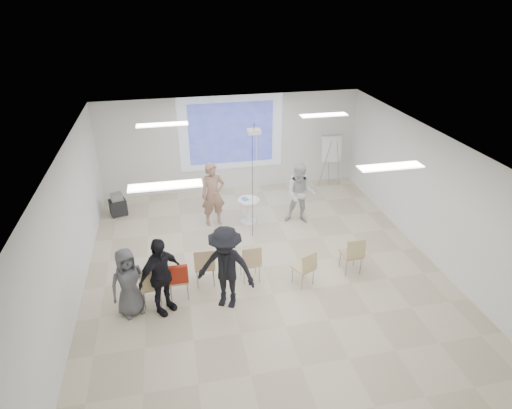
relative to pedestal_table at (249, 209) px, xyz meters
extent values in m
cube|color=beige|center=(-0.08, -2.15, -0.46)|extent=(8.00, 9.00, 0.10)
cube|color=white|center=(-0.08, -2.15, 2.64)|extent=(8.00, 9.00, 0.10)
cube|color=silver|center=(-0.08, 2.40, 1.09)|extent=(8.00, 0.10, 3.00)
cube|color=silver|center=(-4.13, -2.15, 1.09)|extent=(0.10, 9.00, 3.00)
cube|color=silver|center=(3.97, -2.15, 1.09)|extent=(0.10, 9.00, 3.00)
cube|color=silver|center=(-0.08, 2.33, 1.44)|extent=(3.20, 0.01, 2.30)
cube|color=#313DA9|center=(-0.08, 2.32, 1.44)|extent=(2.60, 0.01, 1.90)
cylinder|color=silver|center=(0.00, 0.00, -0.38)|extent=(0.55, 0.55, 0.05)
cylinder|color=white|center=(0.00, 0.00, -0.06)|extent=(0.15, 0.15, 0.64)
cylinder|color=white|center=(0.00, 0.00, 0.28)|extent=(0.75, 0.75, 0.04)
cube|color=white|center=(0.06, -0.01, 0.31)|extent=(0.24, 0.22, 0.01)
cube|color=#3F80BF|center=(-0.09, 0.03, 0.32)|extent=(0.19, 0.23, 0.01)
imported|color=#9C7360|center=(-0.94, 0.14, 0.60)|extent=(0.79, 0.59, 2.01)
imported|color=silver|center=(1.39, -0.23, 0.53)|extent=(1.10, 0.99, 1.88)
cube|color=white|center=(-0.76, 0.39, 0.92)|extent=(0.06, 0.13, 0.04)
cube|color=silver|center=(1.21, 0.02, 0.86)|extent=(0.08, 0.13, 0.04)
cube|color=tan|center=(-2.60, -2.87, 0.02)|extent=(0.43, 0.43, 0.04)
cube|color=tan|center=(-2.58, -3.06, 0.26)|extent=(0.40, 0.12, 0.38)
cylinder|color=gray|center=(-2.75, -3.05, -0.20)|extent=(0.02, 0.02, 0.42)
cylinder|color=gray|center=(-2.42, -3.02, -0.20)|extent=(0.02, 0.02, 0.42)
cylinder|color=#94969C|center=(-2.78, -2.73, -0.20)|extent=(0.02, 0.02, 0.42)
cylinder|color=#92949A|center=(-2.45, -2.70, -0.20)|extent=(0.02, 0.02, 0.42)
cube|color=tan|center=(-2.04, -2.80, 0.05)|extent=(0.42, 0.42, 0.04)
cube|color=tan|center=(-2.04, -3.00, 0.30)|extent=(0.42, 0.09, 0.40)
cylinder|color=gray|center=(-2.21, -2.97, -0.19)|extent=(0.02, 0.02, 0.44)
cylinder|color=gray|center=(-1.87, -2.98, -0.19)|extent=(0.02, 0.02, 0.44)
cylinder|color=#919498|center=(-2.21, -2.63, -0.19)|extent=(0.02, 0.02, 0.44)
cylinder|color=gray|center=(-1.87, -2.63, -0.19)|extent=(0.02, 0.02, 0.44)
cube|color=tan|center=(-1.45, -2.45, 0.06)|extent=(0.46, 0.46, 0.04)
cube|color=tan|center=(-1.46, -2.66, 0.32)|extent=(0.44, 0.11, 0.42)
cylinder|color=gray|center=(-1.64, -2.62, -0.18)|extent=(0.02, 0.02, 0.46)
cylinder|color=gray|center=(-1.28, -2.63, -0.18)|extent=(0.02, 0.02, 0.46)
cylinder|color=gray|center=(-1.62, -2.26, -0.18)|extent=(0.02, 0.02, 0.46)
cylinder|color=gray|center=(-1.27, -2.28, -0.18)|extent=(0.02, 0.02, 0.46)
cube|color=tan|center=(-0.46, -2.52, 0.05)|extent=(0.44, 0.44, 0.04)
cube|color=tan|center=(-0.45, -2.72, 0.30)|extent=(0.43, 0.11, 0.41)
cylinder|color=#92949A|center=(-0.63, -2.69, -0.18)|extent=(0.02, 0.02, 0.45)
cylinder|color=#95979D|center=(-0.28, -2.68, -0.18)|extent=(0.02, 0.02, 0.45)
cylinder|color=gray|center=(-0.64, -2.35, -0.18)|extent=(0.02, 0.02, 0.45)
cylinder|color=#94969C|center=(-0.30, -2.34, -0.18)|extent=(0.02, 0.02, 0.45)
cube|color=tan|center=(0.64, -2.93, 0.02)|extent=(0.52, 0.52, 0.04)
cube|color=tan|center=(0.72, -3.10, 0.26)|extent=(0.40, 0.23, 0.38)
cylinder|color=gray|center=(0.56, -3.14, -0.20)|extent=(0.03, 0.03, 0.42)
cylinder|color=#92959A|center=(0.85, -3.01, -0.20)|extent=(0.03, 0.03, 0.42)
cylinder|color=gray|center=(0.43, -2.84, -0.20)|extent=(0.03, 0.03, 0.42)
cylinder|color=gray|center=(0.72, -2.71, -0.20)|extent=(0.03, 0.03, 0.42)
cube|color=tan|center=(1.84, -2.70, 0.06)|extent=(0.44, 0.44, 0.04)
cube|color=tan|center=(1.85, -2.91, 0.32)|extent=(0.43, 0.09, 0.41)
cylinder|color=gray|center=(1.67, -2.88, -0.18)|extent=(0.02, 0.02, 0.45)
cylinder|color=gray|center=(2.02, -2.87, -0.18)|extent=(0.02, 0.02, 0.45)
cylinder|color=gray|center=(1.67, -2.53, -0.18)|extent=(0.02, 0.02, 0.45)
cylinder|color=#979A9F|center=(2.02, -2.52, -0.18)|extent=(0.02, 0.02, 0.45)
cube|color=#9F2513|center=(-2.04, -3.02, 0.31)|extent=(0.41, 0.10, 0.39)
imported|color=black|center=(-1.45, -2.43, 0.10)|extent=(0.36, 0.27, 0.03)
imported|color=black|center=(-2.37, -3.18, 0.56)|extent=(1.30, 1.22, 1.93)
imported|color=black|center=(-1.09, -3.27, 0.63)|extent=(1.52, 1.25, 2.07)
imported|color=#57565B|center=(-2.99, -3.11, 0.42)|extent=(0.96, 0.82, 1.66)
cylinder|color=gray|center=(2.81, 1.75, 0.41)|extent=(0.30, 0.21, 1.61)
cylinder|color=#919499|center=(3.26, 1.73, 0.41)|extent=(0.31, 0.18, 1.61)
cylinder|color=gray|center=(3.04, 2.03, 0.41)|extent=(0.04, 0.36, 1.60)
cube|color=silver|center=(3.04, 1.85, 0.91)|extent=(0.64, 0.21, 0.90)
cube|color=gray|center=(3.04, 1.89, 1.32)|extent=(0.66, 0.08, 0.06)
cube|color=black|center=(-3.56, 1.20, -0.16)|extent=(0.53, 0.47, 0.45)
cube|color=gray|center=(-3.56, 1.20, 0.16)|extent=(0.38, 0.35, 0.20)
cylinder|color=black|center=(-3.69, 1.02, -0.38)|extent=(0.07, 0.07, 0.05)
cylinder|color=black|center=(-3.35, 1.12, -0.38)|extent=(0.07, 0.07, 0.05)
cylinder|color=black|center=(-3.77, 1.28, -0.38)|extent=(0.07, 0.07, 0.05)
cylinder|color=black|center=(-3.43, 1.38, -0.38)|extent=(0.07, 0.07, 0.05)
cube|color=white|center=(0.02, -0.65, 2.41)|extent=(0.30, 0.25, 0.10)
cylinder|color=gray|center=(0.02, -0.65, 2.52)|extent=(0.04, 0.04, 0.14)
cylinder|color=black|center=(-0.04, -0.73, 0.98)|extent=(0.01, 0.01, 2.77)
cylinder|color=white|center=(0.06, -0.75, 0.98)|extent=(0.01, 0.01, 2.77)
cube|color=white|center=(-2.08, -0.15, 2.56)|extent=(1.20, 0.30, 0.02)
cube|color=white|center=(1.92, -0.15, 2.56)|extent=(1.20, 0.30, 0.02)
cube|color=white|center=(-2.08, -3.65, 2.56)|extent=(1.20, 0.30, 0.02)
cube|color=white|center=(1.92, -3.65, 2.56)|extent=(1.20, 0.30, 0.02)
camera|label=1|loc=(-1.94, -10.17, 5.49)|focal=30.00mm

